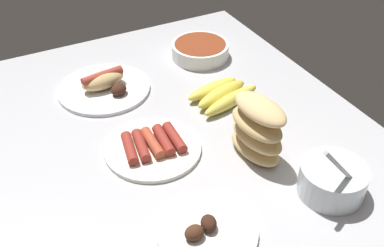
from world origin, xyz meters
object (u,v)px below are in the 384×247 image
(bread_stack, at_px, (257,129))
(plate_hotdog_assembled, at_px, (104,85))
(plate_sausages, at_px, (153,146))
(bowl_chili, at_px, (200,50))
(banana_bunch, at_px, (222,94))
(plate_grilled_meat, at_px, (206,231))
(bowl_coleslaw, at_px, (333,179))

(bread_stack, relative_size, plate_hotdog_assembled, 0.63)
(plate_sausages, relative_size, plate_hotdog_assembled, 0.90)
(plate_hotdog_assembled, xyz_separation_m, bowl_chili, (-0.04, 0.31, 0.01))
(bread_stack, bearing_deg, banana_bunch, 168.84)
(plate_grilled_meat, distance_m, bowl_coleslaw, 0.27)
(plate_grilled_meat, xyz_separation_m, bowl_chili, (-0.58, 0.30, 0.02))
(banana_bunch, height_order, bowl_chili, bowl_chili)
(plate_sausages, height_order, bowl_chili, bowl_chili)
(plate_sausages, xyz_separation_m, plate_hotdog_assembled, (-0.28, -0.02, 0.01))
(plate_grilled_meat, distance_m, bread_stack, 0.25)
(plate_hotdog_assembled, bearing_deg, bowl_coleslaw, 26.71)
(plate_grilled_meat, distance_m, plate_hotdog_assembled, 0.54)
(bowl_coleslaw, height_order, plate_hotdog_assembled, bowl_coleslaw)
(banana_bunch, xyz_separation_m, bowl_chili, (-0.22, 0.06, 0.01))
(plate_sausages, bearing_deg, plate_grilled_meat, -1.48)
(plate_hotdog_assembled, bearing_deg, banana_bunch, 54.43)
(plate_sausages, bearing_deg, banana_bunch, 112.68)
(plate_grilled_meat, xyz_separation_m, bowl_coleslaw, (0.02, 0.27, 0.03))
(plate_sausages, distance_m, plate_grilled_meat, 0.26)
(banana_bunch, height_order, bowl_coleslaw, bowl_coleslaw)
(plate_grilled_meat, bearing_deg, bowl_coleslaw, 85.59)
(plate_sausages, distance_m, bowl_coleslaw, 0.39)
(plate_sausages, distance_m, bread_stack, 0.23)
(bread_stack, bearing_deg, plate_sausages, -121.44)
(plate_sausages, distance_m, plate_hotdog_assembled, 0.28)
(plate_sausages, height_order, bread_stack, bread_stack)
(banana_bunch, xyz_separation_m, plate_hotdog_assembled, (-0.18, -0.25, -0.00))
(plate_sausages, height_order, plate_hotdog_assembled, plate_hotdog_assembled)
(banana_bunch, relative_size, plate_grilled_meat, 1.01)
(plate_sausages, bearing_deg, bowl_coleslaw, 43.30)
(plate_grilled_meat, bearing_deg, bowl_chili, 152.84)
(plate_hotdog_assembled, bearing_deg, plate_grilled_meat, 1.03)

